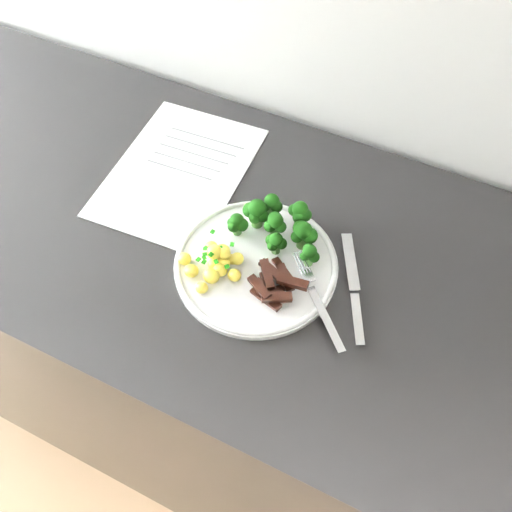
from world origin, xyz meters
TOP-DOWN VIEW (x-y plane):
  - counter at (-0.02, 1.67)m, footprint 2.41×0.60m
  - recipe_paper at (-0.12, 1.77)m, footprint 0.24×0.33m
  - plate at (0.09, 1.64)m, footprint 0.26×0.26m
  - broccoli at (0.10, 1.71)m, footprint 0.16×0.10m
  - potatoes at (0.04, 1.61)m, footprint 0.10×0.10m
  - beef_strips at (0.14, 1.62)m, footprint 0.09×0.09m
  - fork at (0.21, 1.62)m, footprint 0.14×0.14m
  - knife at (0.26, 1.65)m, footprint 0.10×0.18m

SIDE VIEW (x-z plane):
  - counter at x=-0.02m, z-range 0.00..0.90m
  - recipe_paper at x=-0.12m, z-range 0.90..0.91m
  - plate at x=0.09m, z-range 0.90..0.92m
  - knife at x=0.26m, z-range 0.90..0.92m
  - fork at x=0.21m, z-range 0.91..0.93m
  - beef_strips at x=0.14m, z-range 0.91..0.94m
  - potatoes at x=0.04m, z-range 0.90..0.94m
  - broccoli at x=0.10m, z-range 0.92..0.97m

